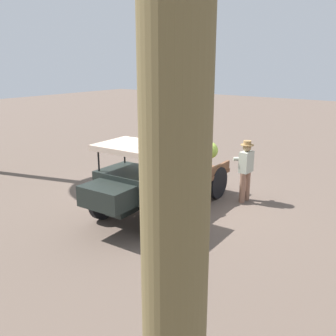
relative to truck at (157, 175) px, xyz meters
The scene contains 4 objects.
ground_plane 1.28m from the truck, behind, with size 60.00×60.00×0.00m, color brown.
truck is the anchor object (origin of this frame).
farmer 2.43m from the truck, 144.82° to the left, with size 0.53×0.47×1.65m.
wooden_crate 2.89m from the truck, 157.12° to the right, with size 0.47×0.52×0.41m, color brown.
Camera 1 is at (7.79, 5.44, 3.64)m, focal length 40.59 mm.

